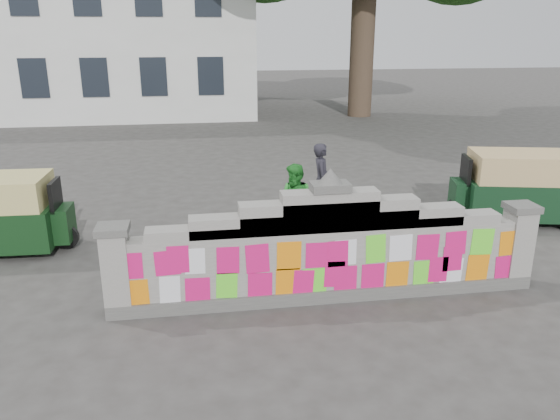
{
  "coord_description": "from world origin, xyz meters",
  "views": [
    {
      "loc": [
        -1.88,
        -7.21,
        3.83
      ],
      "look_at": [
        -0.56,
        1.0,
        1.1
      ],
      "focal_mm": 35.0,
      "sensor_mm": 36.0,
      "label": 1
    }
  ],
  "objects_px": {
    "cyclist_rider": "(321,192)",
    "rickshaw_right": "(518,186)",
    "cyclist_bike": "(321,207)",
    "pedestrian": "(296,204)"
  },
  "relations": [
    {
      "from": "cyclist_bike",
      "to": "rickshaw_right",
      "type": "height_order",
      "value": "rickshaw_right"
    },
    {
      "from": "cyclist_rider",
      "to": "rickshaw_right",
      "type": "height_order",
      "value": "cyclist_rider"
    },
    {
      "from": "cyclist_bike",
      "to": "pedestrian",
      "type": "height_order",
      "value": "pedestrian"
    },
    {
      "from": "rickshaw_right",
      "to": "pedestrian",
      "type": "bearing_deg",
      "value": 18.67
    },
    {
      "from": "pedestrian",
      "to": "cyclist_rider",
      "type": "bearing_deg",
      "value": 93.34
    },
    {
      "from": "cyclist_rider",
      "to": "pedestrian",
      "type": "xyz_separation_m",
      "value": [
        -0.64,
        -0.67,
        0.0
      ]
    },
    {
      "from": "pedestrian",
      "to": "cyclist_bike",
      "type": "bearing_deg",
      "value": 93.34
    },
    {
      "from": "pedestrian",
      "to": "rickshaw_right",
      "type": "xyz_separation_m",
      "value": [
        4.81,
        0.43,
        0.01
      ]
    },
    {
      "from": "cyclist_bike",
      "to": "pedestrian",
      "type": "xyz_separation_m",
      "value": [
        -0.64,
        -0.67,
        0.31
      ]
    },
    {
      "from": "cyclist_rider",
      "to": "pedestrian",
      "type": "height_order",
      "value": "pedestrian"
    }
  ]
}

